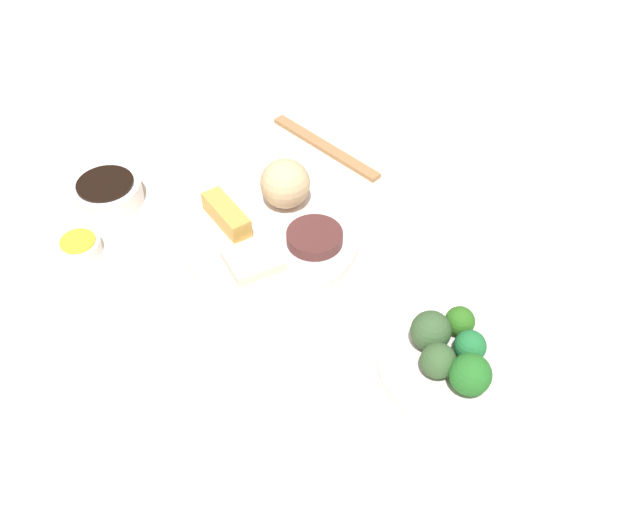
{
  "coord_description": "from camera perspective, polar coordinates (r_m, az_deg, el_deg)",
  "views": [
    {
      "loc": [
        0.16,
        0.71,
        0.75
      ],
      "look_at": [
        -0.05,
        0.07,
        0.06
      ],
      "focal_mm": 39.55,
      "sensor_mm": 36.0,
      "label": 1
    }
  ],
  "objects": [
    {
      "name": "tabletop",
      "position": [
        1.04,
        -3.98,
        0.12
      ],
      "size": [
        2.2,
        2.2,
        0.02
      ],
      "primitive_type": "cube",
      "color": "beige",
      "rests_on": "ground"
    },
    {
      "name": "main_plate",
      "position": [
        1.04,
        -4.01,
        1.64
      ],
      "size": [
        0.26,
        0.26,
        0.02
      ],
      "primitive_type": "cylinder",
      "color": "white",
      "rests_on": "tabletop"
    },
    {
      "name": "rice_scoop",
      "position": [
        1.06,
        -2.83,
        5.87
      ],
      "size": [
        0.08,
        0.08,
        0.08
      ],
      "primitive_type": "sphere",
      "color": "#D2B584",
      "rests_on": "main_plate"
    },
    {
      "name": "spring_roll",
      "position": [
        1.05,
        -7.57,
        3.33
      ],
      "size": [
        0.06,
        0.1,
        0.03
      ],
      "primitive_type": "cube",
      "rotation": [
        0.0,
        0.0,
        1.86
      ],
      "color": "gold",
      "rests_on": "main_plate"
    },
    {
      "name": "crab_rangoon_wonton",
      "position": [
        0.99,
        -5.44,
        -0.32
      ],
      "size": [
        0.08,
        0.08,
        0.02
      ],
      "primitive_type": "cube",
      "rotation": [
        0.0,
        0.0,
        0.16
      ],
      "color": "beige",
      "rests_on": "main_plate"
    },
    {
      "name": "stir_fry_heap",
      "position": [
        1.01,
        -0.44,
        1.52
      ],
      "size": [
        0.08,
        0.08,
        0.02
      ],
      "primitive_type": "cylinder",
      "color": "#4F2826",
      "rests_on": "main_plate"
    },
    {
      "name": "broccoli_plate",
      "position": [
        0.91,
        10.92,
        -8.57
      ],
      "size": [
        0.2,
        0.2,
        0.01
      ],
      "primitive_type": "cylinder",
      "color": "white",
      "rests_on": "tabletop"
    },
    {
      "name": "broccoli_floret_0",
      "position": [
        0.87,
        9.54,
        -8.36
      ],
      "size": [
        0.04,
        0.04,
        0.04
      ],
      "primitive_type": "sphere",
      "color": "#35582F",
      "rests_on": "broccoli_plate"
    },
    {
      "name": "broccoli_floret_1",
      "position": [
        0.89,
        12.04,
        -7.15
      ],
      "size": [
        0.04,
        0.04,
        0.04
      ],
      "primitive_type": "sphere",
      "color": "#207137",
      "rests_on": "broccoli_plate"
    },
    {
      "name": "broccoli_floret_2",
      "position": [
        0.91,
        11.24,
        -5.2
      ],
      "size": [
        0.04,
        0.04,
        0.04
      ],
      "primitive_type": "sphere",
      "color": "#2D6A1D",
      "rests_on": "broccoli_plate"
    },
    {
      "name": "broccoli_floret_3",
      "position": [
        0.86,
        12.07,
        -9.36
      ],
      "size": [
        0.05,
        0.05,
        0.05
      ],
      "primitive_type": "sphere",
      "color": "#246D25",
      "rests_on": "broccoli_plate"
    },
    {
      "name": "broccoli_floret_4",
      "position": [
        0.89,
        8.96,
        -6.0
      ],
      "size": [
        0.05,
        0.05,
        0.05
      ],
      "primitive_type": "sphere",
      "color": "#365730",
      "rests_on": "broccoli_plate"
    },
    {
      "name": "soy_sauce_bowl",
      "position": [
        1.15,
        -16.8,
        4.88
      ],
      "size": [
        0.11,
        0.11,
        0.04
      ],
      "primitive_type": "cylinder",
      "color": "white",
      "rests_on": "tabletop"
    },
    {
      "name": "soy_sauce_bowl_liquid",
      "position": [
        1.13,
        -17.01,
        5.62
      ],
      "size": [
        0.09,
        0.09,
        0.0
      ],
      "primitive_type": "cylinder",
      "color": "black",
      "rests_on": "soy_sauce_bowl"
    },
    {
      "name": "sauce_ramekin_hot_mustard",
      "position": [
        1.08,
        -18.88,
        0.69
      ],
      "size": [
        0.06,
        0.06,
        0.02
      ],
      "primitive_type": "cylinder",
      "color": "white",
      "rests_on": "tabletop"
    },
    {
      "name": "sauce_ramekin_hot_mustard_liquid",
      "position": [
        1.07,
        -19.03,
        1.15
      ],
      "size": [
        0.05,
        0.05,
        0.0
      ],
      "primitive_type": "cylinder",
      "color": "yellow",
      "rests_on": "sauce_ramekin_hot_mustard"
    },
    {
      "name": "chopsticks_pair",
      "position": [
        1.21,
        0.42,
        8.8
      ],
      "size": [
        0.12,
        0.22,
        0.01
      ],
      "primitive_type": "cube",
      "rotation": [
        0.0,
        0.0,
        2.03
      ],
      "color": "#A57649",
      "rests_on": "tabletop"
    }
  ]
}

